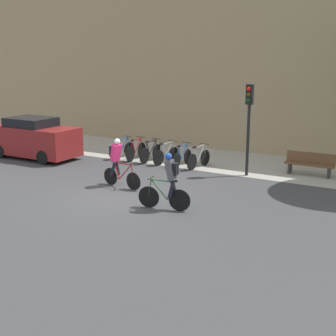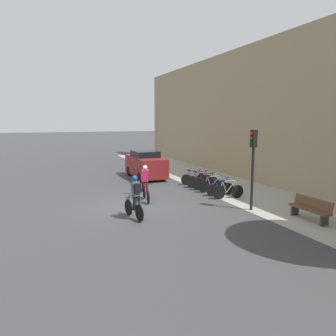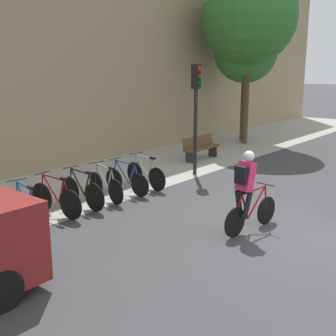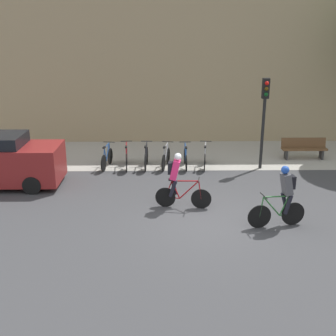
{
  "view_description": "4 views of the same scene",
  "coord_description": "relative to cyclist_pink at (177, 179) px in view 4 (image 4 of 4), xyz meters",
  "views": [
    {
      "loc": [
        8.74,
        -12.21,
        4.64
      ],
      "look_at": [
        0.96,
        1.37,
        0.82
      ],
      "focal_mm": 50.0,
      "sensor_mm": 36.0,
      "label": 1
    },
    {
      "loc": [
        14.27,
        -3.93,
        3.95
      ],
      "look_at": [
        -0.61,
        2.07,
        1.6
      ],
      "focal_mm": 35.0,
      "sensor_mm": 36.0,
      "label": 2
    },
    {
      "loc": [
        -8.4,
        -3.07,
        3.34
      ],
      "look_at": [
        -0.76,
        3.18,
        1.05
      ],
      "focal_mm": 45.0,
      "sensor_mm": 36.0,
      "label": 3
    },
    {
      "loc": [
        -1.38,
        -11.1,
        5.3
      ],
      "look_at": [
        -1.14,
        2.67,
        0.73
      ],
      "focal_mm": 45.0,
      "sensor_mm": 36.0,
      "label": 4
    }
  ],
  "objects": [
    {
      "name": "cyclist_grey",
      "position": [
        2.89,
        -1.35,
        0.0
      ],
      "size": [
        1.67,
        0.54,
        1.78
      ],
      "color": "black",
      "rests_on": "ground"
    },
    {
      "name": "building_facade",
      "position": [
        0.89,
        8.34,
        3.44
      ],
      "size": [
        44.0,
        0.6,
        8.77
      ],
      "primitive_type": "cube",
      "color": "#9E8966",
      "rests_on": "ground"
    },
    {
      "name": "parked_bike_5",
      "position": [
        1.27,
        3.99,
        -0.54
      ],
      "size": [
        0.46,
        1.67,
        0.98
      ],
      "color": "black",
      "rests_on": "ground"
    },
    {
      "name": "kerb_strip",
      "position": [
        0.89,
        5.79,
        -0.94
      ],
      "size": [
        44.0,
        4.5,
        0.01
      ],
      "primitive_type": "cube",
      "color": "#A39E93",
      "rests_on": "ground"
    },
    {
      "name": "parked_bike_3",
      "position": [
        -0.3,
        3.99,
        -0.55
      ],
      "size": [
        0.49,
        1.63,
        0.97
      ],
      "color": "black",
      "rests_on": "ground"
    },
    {
      "name": "parked_bike_4",
      "position": [
        0.49,
        3.99,
        -0.56
      ],
      "size": [
        0.46,
        1.63,
        0.95
      ],
      "color": "black",
      "rests_on": "ground"
    },
    {
      "name": "cyclist_pink",
      "position": [
        0.0,
        0.0,
        0.0
      ],
      "size": [
        1.73,
        0.51,
        1.76
      ],
      "color": "black",
      "rests_on": "ground"
    },
    {
      "name": "traffic_light_pole",
      "position": [
        3.46,
        3.79,
        1.51
      ],
      "size": [
        0.26,
        0.3,
        3.54
      ],
      "color": "black",
      "rests_on": "ground"
    },
    {
      "name": "parked_bike_1",
      "position": [
        -1.86,
        3.99,
        -0.53
      ],
      "size": [
        0.46,
        1.73,
        0.99
      ],
      "color": "black",
      "rests_on": "ground"
    },
    {
      "name": "ground",
      "position": [
        0.89,
        -0.96,
        -0.95
      ],
      "size": [
        200.0,
        200.0,
        0.0
      ],
      "primitive_type": "plane",
      "color": "#3D3D3F"
    },
    {
      "name": "bench",
      "position": [
        5.59,
        5.06,
        -0.47
      ],
      "size": [
        1.89,
        0.44,
        0.89
      ],
      "color": "brown",
      "rests_on": "ground"
    },
    {
      "name": "parked_bike_0",
      "position": [
        -2.65,
        3.99,
        -0.55
      ],
      "size": [
        0.46,
        1.61,
        0.96
      ],
      "color": "black",
      "rests_on": "ground"
    },
    {
      "name": "parked_bike_2",
      "position": [
        -1.08,
        3.99,
        -0.53
      ],
      "size": [
        0.46,
        1.69,
        0.99
      ],
      "color": "black",
      "rests_on": "ground"
    }
  ]
}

